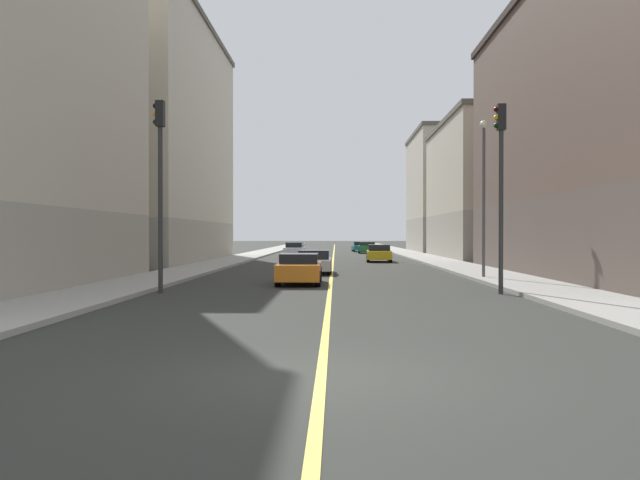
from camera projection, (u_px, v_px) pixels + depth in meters
The scene contains 16 objects.
ground_plane at pixel (321, 377), 9.50m from camera, with size 400.00×400.00×0.00m, color #2E302B.
sidewalk_left at pixel (422, 257), 58.29m from camera, with size 3.07×168.00×0.15m, color #9E9B93.
sidewalk_right at pixel (246, 257), 58.67m from camera, with size 3.07×168.00×0.15m, color #9E9B93.
lane_center_stripe at pixel (333, 257), 58.48m from camera, with size 0.16×154.00×0.01m, color #E5D14C.
building_left_mid at pixel (509, 190), 56.61m from camera, with size 11.91×19.42×11.88m.
building_left_far at pixel (463, 193), 76.94m from camera, with size 11.91×16.77×14.03m.
building_right_midblock at pixel (132, 142), 49.56m from camera, with size 11.91×24.04×18.16m.
traffic_light_left_near at pixel (501, 173), 22.64m from camera, with size 0.40×0.32×6.59m.
traffic_light_right_near at pixel (160, 170), 22.93m from camera, with size 0.40×0.32×6.77m.
street_lamp_left_near at pixel (484, 182), 29.70m from camera, with size 0.36×0.36×7.11m.
car_white at pixel (295, 249), 62.47m from camera, with size 1.92×4.43×1.31m.
car_teal at pixel (360, 247), 78.93m from camera, with size 2.01×4.55×1.20m.
car_green at pixel (367, 247), 72.40m from camera, with size 2.06×4.60×1.25m.
car_yellow at pixel (379, 253), 49.45m from camera, with size 2.01×4.30×1.30m.
car_orange at pixel (299, 269), 27.18m from camera, with size 1.83×4.08×1.27m.
car_silver at pixel (314, 262), 34.59m from camera, with size 1.85×4.22×1.24m.
Camera 1 is at (0.21, -9.48, 2.07)m, focal length 36.68 mm.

